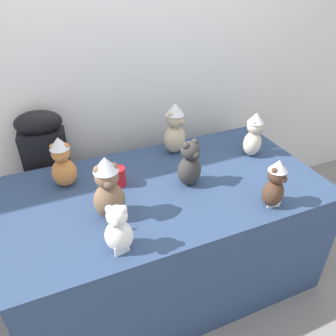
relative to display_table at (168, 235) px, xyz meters
name	(u,v)px	position (x,y,z in m)	size (l,w,h in m)	color
ground_plane	(184,305)	(0.00, -0.25, -0.37)	(10.00, 10.00, 0.00)	gray
wall_back	(124,54)	(0.00, 0.72, 0.93)	(7.00, 0.08, 2.60)	white
display_table	(168,235)	(0.00, 0.00, 0.00)	(1.73, 0.93, 0.75)	navy
instrument_case	(52,184)	(-0.59, 0.60, 0.16)	(0.29, 0.15, 1.06)	black
teddy_bear_cream	(254,135)	(0.63, 0.11, 0.51)	(0.17, 0.16, 0.29)	beige
teddy_bear_ginger	(63,163)	(-0.52, 0.23, 0.52)	(0.16, 0.14, 0.30)	#D17F3D
teddy_bear_charcoal	(190,164)	(0.12, -0.02, 0.50)	(0.17, 0.15, 0.27)	#383533
teddy_bear_mocha	(108,189)	(-0.35, -0.12, 0.54)	(0.16, 0.14, 0.34)	#7F6047
teddy_bear_snow	(118,230)	(-0.37, -0.34, 0.48)	(0.15, 0.14, 0.24)	white
teddy_bear_cocoa	(275,184)	(0.42, -0.35, 0.50)	(0.15, 0.14, 0.27)	#4C3323
teddy_bear_sand	(175,129)	(0.19, 0.34, 0.54)	(0.19, 0.18, 0.33)	#CCB78E
party_cup_red	(118,177)	(-0.25, 0.12, 0.43)	(0.08, 0.08, 0.11)	red
name_card_front_left	(118,227)	(-0.35, -0.24, 0.40)	(0.07, 0.01, 0.05)	white
name_card_front_middle	(122,249)	(-0.37, -0.38, 0.40)	(0.07, 0.01, 0.05)	white
name_card_front_right	(274,203)	(0.42, -0.38, 0.40)	(0.07, 0.01, 0.05)	white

